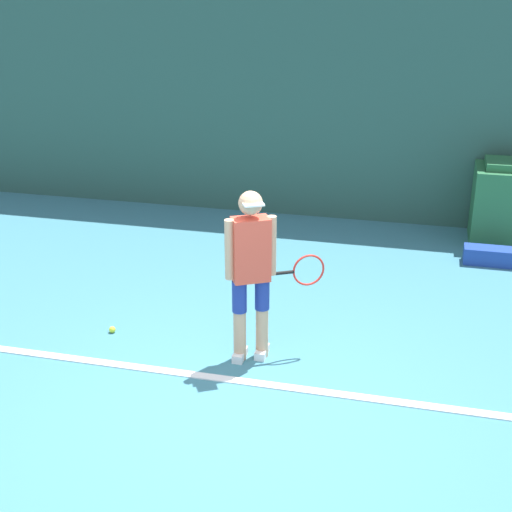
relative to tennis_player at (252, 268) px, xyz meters
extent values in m
plane|color=teal|center=(0.11, -0.91, -0.93)|extent=(24.00, 24.00, 0.00)
cube|color=#2D564C|center=(0.11, 4.42, 0.67)|extent=(24.00, 0.10, 3.20)
cube|color=white|center=(0.11, -0.46, -0.92)|extent=(21.60, 0.10, 0.01)
cylinder|color=tan|center=(-0.11, -0.06, -0.68)|extent=(0.12, 0.12, 0.51)
cylinder|color=navy|center=(-0.11, -0.06, -0.27)|extent=(0.14, 0.14, 0.31)
cube|color=white|center=(-0.11, -0.06, -0.89)|extent=(0.10, 0.24, 0.08)
cylinder|color=tan|center=(0.08, 0.05, -0.68)|extent=(0.12, 0.12, 0.51)
cylinder|color=navy|center=(0.08, 0.05, -0.27)|extent=(0.14, 0.14, 0.31)
cube|color=white|center=(0.08, 0.05, -0.89)|extent=(0.10, 0.24, 0.08)
cube|color=#E54C38|center=(-0.01, -0.01, 0.19)|extent=(0.39, 0.34, 0.60)
sphere|color=tan|center=(-0.01, -0.01, 0.63)|extent=(0.22, 0.22, 0.22)
cube|color=white|center=(0.04, -0.09, 0.65)|extent=(0.22, 0.19, 0.02)
cylinder|color=tan|center=(-0.18, -0.10, 0.21)|extent=(0.09, 0.09, 0.57)
cylinder|color=tan|center=(0.16, 0.09, 0.21)|extent=(0.09, 0.09, 0.57)
cylinder|color=black|center=(0.26, 0.14, -0.08)|extent=(0.21, 0.13, 0.03)
torus|color=red|center=(0.48, 0.27, -0.08)|extent=(0.29, 0.17, 0.32)
sphere|color=#D1E533|center=(-1.53, 0.13, -0.89)|extent=(0.07, 0.07, 0.07)
cube|color=#28663D|center=(2.49, 3.91, -0.41)|extent=(0.75, 0.81, 1.04)
cube|color=#28663D|center=(2.49, 3.91, 0.16)|extent=(0.52, 0.57, 0.10)
cube|color=#1E3D99|center=(2.40, 3.03, -0.82)|extent=(0.75, 0.27, 0.21)
camera|label=1|loc=(1.50, -5.85, 2.54)|focal=50.00mm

